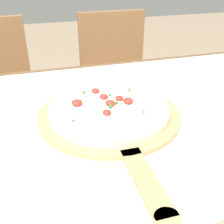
# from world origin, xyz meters

# --- Properties ---
(dining_table) EXTENTS (1.46, 1.01, 0.77)m
(dining_table) POSITION_xyz_m (0.00, 0.00, 0.67)
(dining_table) COLOR brown
(dining_table) RESTS_ON ground_plane
(towel_cloth) EXTENTS (1.38, 0.93, 0.00)m
(towel_cloth) POSITION_xyz_m (0.00, 0.00, 0.77)
(towel_cloth) COLOR white
(towel_cloth) RESTS_ON dining_table
(pizza_peel) EXTENTS (0.40, 0.60, 0.01)m
(pizza_peel) POSITION_xyz_m (0.03, 0.05, 0.78)
(pizza_peel) COLOR tan
(pizza_peel) RESTS_ON towel_cloth
(pizza) EXTENTS (0.34, 0.34, 0.03)m
(pizza) POSITION_xyz_m (0.03, 0.07, 0.80)
(pizza) COLOR beige
(pizza) RESTS_ON pizza_peel
(chair_right) EXTENTS (0.41, 0.41, 0.89)m
(chair_right) POSITION_xyz_m (0.30, 0.88, 0.52)
(chair_right) COLOR brown
(chair_right) RESTS_ON ground_plane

